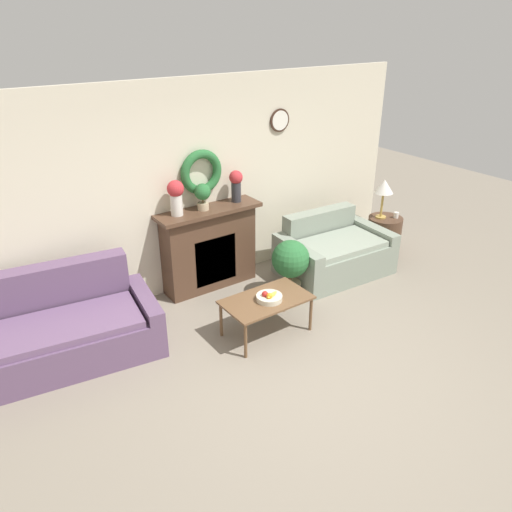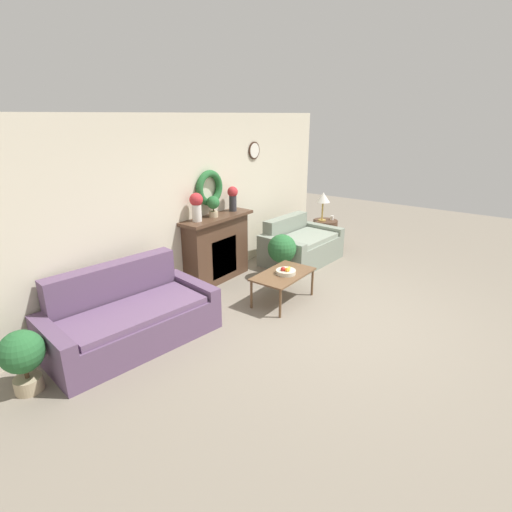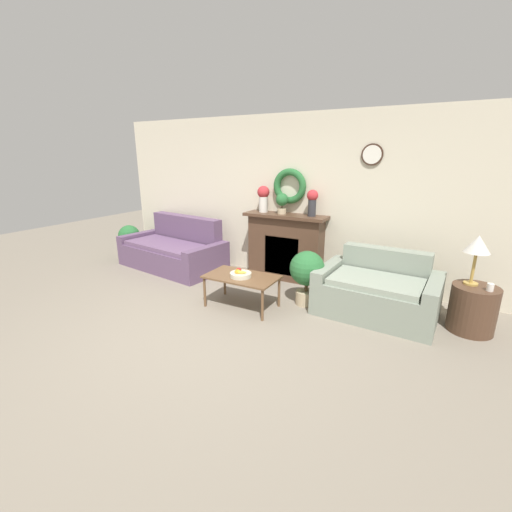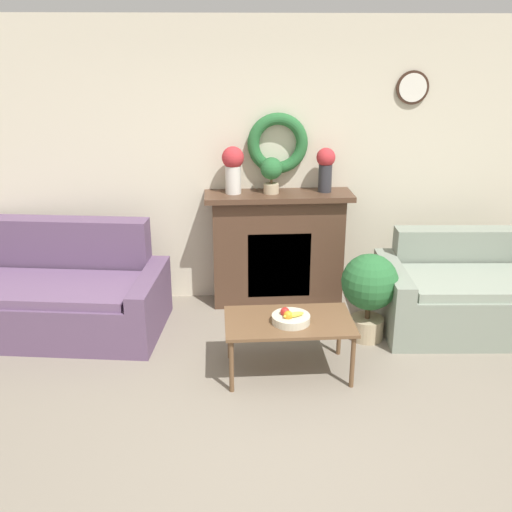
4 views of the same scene
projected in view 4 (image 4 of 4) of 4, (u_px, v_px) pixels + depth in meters
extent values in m
plane|color=gray|center=(298.00, 455.00, 3.83)|extent=(16.00, 16.00, 0.00)
cube|color=beige|center=(265.00, 164.00, 5.75)|extent=(6.80, 0.06, 2.70)
cylinder|color=#382319|center=(413.00, 88.00, 5.55)|extent=(0.31, 0.02, 0.31)
cylinder|color=white|center=(413.00, 88.00, 5.53)|extent=(0.26, 0.01, 0.26)
torus|color=#286633|center=(278.00, 144.00, 5.60)|extent=(0.57, 0.11, 0.57)
cube|color=#4C3323|center=(278.00, 251.00, 5.85)|extent=(1.25, 0.34, 1.07)
cube|color=black|center=(279.00, 265.00, 5.74)|extent=(0.60, 0.02, 0.64)
cube|color=orange|center=(279.00, 273.00, 5.76)|extent=(0.48, 0.01, 0.35)
cube|color=#4C3323|center=(279.00, 196.00, 5.62)|extent=(1.39, 0.41, 0.05)
cube|color=#604766|center=(45.00, 314.00, 5.28)|extent=(1.77, 1.00, 0.41)
cube|color=#604766|center=(63.00, 266.00, 5.65)|extent=(1.69, 0.45, 0.93)
cube|color=#604766|center=(150.00, 305.00, 5.29)|extent=(0.31, 1.01, 0.55)
cube|color=#6A4E70|center=(41.00, 288.00, 5.19)|extent=(1.70, 0.93, 0.08)
cube|color=gray|center=(468.00, 310.00, 5.32)|extent=(1.20, 0.84, 0.45)
cube|color=gray|center=(453.00, 270.00, 5.72)|extent=(1.17, 0.29, 0.82)
cube|color=gray|center=(392.00, 298.00, 5.39)|extent=(0.23, 1.00, 0.59)
cube|color=gray|center=(472.00, 282.00, 5.23)|extent=(1.15, 0.78, 0.08)
cube|color=brown|center=(289.00, 322.00, 4.62)|extent=(0.99, 0.58, 0.03)
cylinder|color=brown|center=(231.00, 366.00, 4.44)|extent=(0.04, 0.04, 0.43)
cylinder|color=brown|center=(353.00, 362.00, 4.49)|extent=(0.04, 0.04, 0.43)
cylinder|color=brown|center=(230.00, 334.00, 4.90)|extent=(0.04, 0.04, 0.43)
cylinder|color=brown|center=(339.00, 331.00, 4.96)|extent=(0.04, 0.04, 0.43)
cylinder|color=beige|center=(291.00, 319.00, 4.57)|extent=(0.29, 0.29, 0.06)
sphere|color=#B2231E|center=(285.00, 312.00, 4.57)|extent=(0.07, 0.07, 0.07)
sphere|color=orange|center=(288.00, 315.00, 4.51)|extent=(0.07, 0.07, 0.07)
ellipsoid|color=yellow|center=(294.00, 315.00, 4.52)|extent=(0.17, 0.09, 0.04)
cylinder|color=silver|center=(233.00, 180.00, 5.58)|extent=(0.15, 0.15, 0.26)
sphere|color=#B72D33|center=(233.00, 158.00, 5.50)|extent=(0.21, 0.21, 0.21)
cylinder|color=#2D2D33|center=(325.00, 178.00, 5.63)|extent=(0.13, 0.13, 0.26)
sphere|color=#B72D33|center=(326.00, 157.00, 5.56)|extent=(0.18, 0.18, 0.18)
cylinder|color=tan|center=(271.00, 188.00, 5.61)|extent=(0.14, 0.14, 0.09)
cylinder|color=#4C3823|center=(271.00, 181.00, 5.58)|extent=(0.02, 0.02, 0.06)
sphere|color=#286633|center=(271.00, 168.00, 5.54)|extent=(0.21, 0.21, 0.21)
cylinder|color=tan|center=(366.00, 328.00, 5.27)|extent=(0.29, 0.29, 0.19)
cylinder|color=#4C3823|center=(368.00, 311.00, 5.21)|extent=(0.05, 0.05, 0.13)
sphere|color=#286633|center=(370.00, 282.00, 5.11)|extent=(0.49, 0.49, 0.49)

